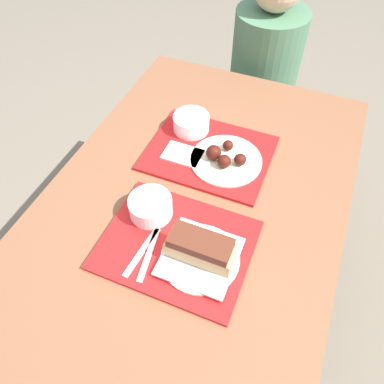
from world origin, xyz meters
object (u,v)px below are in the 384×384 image
at_px(bowl_coleslaw_far, 191,122).
at_px(wings_plate_far, 225,158).
at_px(person_seated_across, 267,53).
at_px(tray_near, 177,245).
at_px(tray_far, 209,153).
at_px(bowl_coleslaw_near, 151,206).
at_px(brisket_sandwich_plate, 200,252).

bearing_deg(bowl_coleslaw_far, wings_plate_far, -32.78).
xyz_separation_m(wings_plate_far, person_seated_across, (-0.05, 0.75, -0.03)).
distance_m(tray_near, person_seated_across, 1.10).
bearing_deg(bowl_coleslaw_far, tray_far, -40.10).
xyz_separation_m(bowl_coleslaw_far, person_seated_across, (0.11, 0.64, -0.05)).
bearing_deg(tray_near, person_seated_across, 91.74).
height_order(tray_near, wings_plate_far, wings_plate_far).
xyz_separation_m(tray_far, wings_plate_far, (0.07, -0.02, 0.02)).
relative_size(tray_near, bowl_coleslaw_near, 3.23).
bearing_deg(brisket_sandwich_plate, bowl_coleslaw_far, 114.98).
xyz_separation_m(bowl_coleslaw_near, brisket_sandwich_plate, (0.19, -0.09, 0.00)).
bearing_deg(brisket_sandwich_plate, tray_near, 165.91).
bearing_deg(tray_near, wings_plate_far, 86.74).
bearing_deg(person_seated_across, brisket_sandwich_plate, -84.32).
distance_m(bowl_coleslaw_near, bowl_coleslaw_far, 0.39).
bearing_deg(tray_near, brisket_sandwich_plate, -14.09).
bearing_deg(wings_plate_far, brisket_sandwich_plate, -81.18).
relative_size(bowl_coleslaw_near, brisket_sandwich_plate, 0.59).
height_order(brisket_sandwich_plate, wings_plate_far, brisket_sandwich_plate).
height_order(bowl_coleslaw_far, person_seated_across, person_seated_across).
relative_size(tray_near, wings_plate_far, 1.72).
height_order(tray_near, brisket_sandwich_plate, brisket_sandwich_plate).
distance_m(bowl_coleslaw_far, person_seated_across, 0.65).
distance_m(wings_plate_far, person_seated_across, 0.75).
bearing_deg(tray_far, brisket_sandwich_plate, -72.72).
bearing_deg(wings_plate_far, tray_near, -93.26).
distance_m(brisket_sandwich_plate, wings_plate_far, 0.38).
bearing_deg(wings_plate_far, bowl_coleslaw_far, 147.22).
relative_size(bowl_coleslaw_near, wings_plate_far, 0.53).
relative_size(brisket_sandwich_plate, bowl_coleslaw_far, 1.68).
distance_m(tray_far, person_seated_across, 0.73).
relative_size(tray_near, bowl_coleslaw_far, 3.23).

